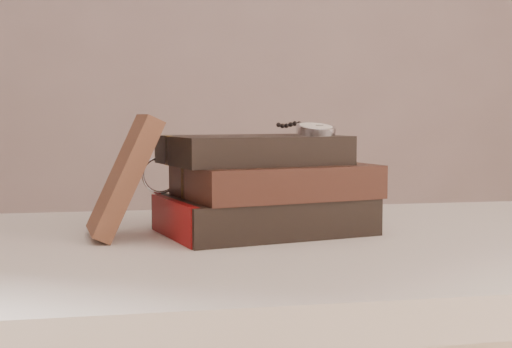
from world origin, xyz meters
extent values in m
cube|color=beige|center=(0.00, 0.35, 0.73)|extent=(1.00, 0.60, 0.04)
cube|color=white|center=(0.00, 0.35, 0.67)|extent=(0.88, 0.49, 0.08)
cube|color=black|center=(-0.01, 0.40, 0.77)|extent=(0.28, 0.22, 0.05)
cube|color=#FAE6CC|center=(-0.01, 0.40, 0.77)|extent=(0.27, 0.21, 0.04)
cube|color=gold|center=(-0.14, 0.40, 0.77)|extent=(0.01, 0.01, 0.05)
cube|color=maroon|center=(-0.13, 0.38, 0.77)|extent=(0.05, 0.15, 0.05)
cube|color=black|center=(0.00, 0.40, 0.82)|extent=(0.26, 0.21, 0.04)
cube|color=#FAE6CC|center=(0.00, 0.40, 0.82)|extent=(0.25, 0.19, 0.03)
cube|color=gold|center=(-0.11, 0.40, 0.82)|extent=(0.01, 0.01, 0.04)
cube|color=black|center=(-0.02, 0.41, 0.86)|extent=(0.24, 0.20, 0.04)
cube|color=#FAE6CC|center=(-0.02, 0.41, 0.86)|extent=(0.24, 0.18, 0.03)
cube|color=gold|center=(-0.13, 0.41, 0.86)|extent=(0.01, 0.01, 0.04)
cube|color=#422519|center=(-0.19, 0.39, 0.83)|extent=(0.10, 0.11, 0.15)
cylinder|color=silver|center=(0.06, 0.40, 0.88)|extent=(0.06, 0.06, 0.02)
cylinder|color=white|center=(0.06, 0.40, 0.89)|extent=(0.05, 0.05, 0.01)
torus|color=silver|center=(0.06, 0.40, 0.88)|extent=(0.06, 0.06, 0.01)
cylinder|color=silver|center=(0.05, 0.43, 0.88)|extent=(0.01, 0.01, 0.01)
cube|color=black|center=(0.05, 0.41, 0.89)|extent=(0.00, 0.01, 0.00)
cube|color=black|center=(0.06, 0.40, 0.89)|extent=(0.01, 0.00, 0.00)
sphere|color=black|center=(0.05, 0.44, 0.89)|extent=(0.01, 0.01, 0.01)
sphere|color=black|center=(0.05, 0.45, 0.89)|extent=(0.01, 0.01, 0.01)
sphere|color=black|center=(0.04, 0.47, 0.89)|extent=(0.01, 0.01, 0.01)
sphere|color=black|center=(0.04, 0.48, 0.89)|extent=(0.01, 0.01, 0.01)
sphere|color=black|center=(0.04, 0.50, 0.88)|extent=(0.01, 0.01, 0.01)
sphere|color=black|center=(0.04, 0.51, 0.88)|extent=(0.01, 0.01, 0.01)
sphere|color=black|center=(0.03, 0.53, 0.89)|extent=(0.01, 0.01, 0.01)
torus|color=silver|center=(-0.14, 0.45, 0.82)|extent=(0.05, 0.03, 0.05)
torus|color=silver|center=(-0.09, 0.46, 0.82)|extent=(0.05, 0.03, 0.05)
cylinder|color=silver|center=(-0.12, 0.46, 0.82)|extent=(0.01, 0.01, 0.00)
cylinder|color=silver|center=(-0.18, 0.50, 0.81)|extent=(0.03, 0.11, 0.03)
cylinder|color=silver|center=(-0.08, 0.52, 0.81)|extent=(0.03, 0.11, 0.03)
camera|label=1|loc=(-0.19, -0.48, 0.90)|focal=50.03mm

